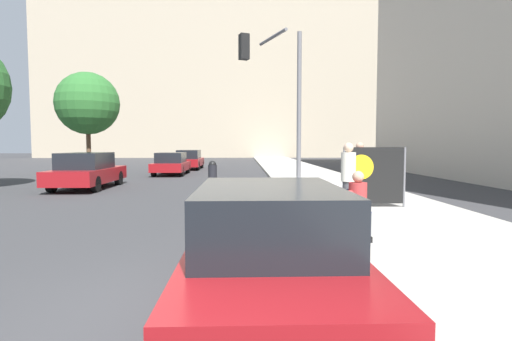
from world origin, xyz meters
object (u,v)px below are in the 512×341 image
seated_protester (358,201)px  street_tree_midblock (88,104)px  jogger_on_sidewalk (348,179)px  protest_banner (374,175)px  car_on_road_midblock (171,164)px  motorcycle_on_road (213,185)px  car_on_road_distant (189,160)px  parked_car_curbside (268,248)px  car_on_road_nearest (87,171)px  pedestrian_behind (359,171)px  traffic_light_pole (279,85)px

seated_protester → street_tree_midblock: bearing=112.3°
seated_protester → jogger_on_sidewalk: 1.96m
seated_protester → protest_banner: (1.43, 3.42, 0.21)m
car_on_road_midblock → motorcycle_on_road: car_on_road_midblock is taller
car_on_road_midblock → car_on_road_distant: car_on_road_distant is taller
seated_protester → street_tree_midblock: size_ratio=0.19×
seated_protester → motorcycle_on_road: size_ratio=0.57×
protest_banner → parked_car_curbside: size_ratio=0.40×
car_on_road_distant → seated_protester: bearing=-74.7°
car_on_road_midblock → car_on_road_distant: size_ratio=0.95×
jogger_on_sidewalk → motorcycle_on_road: bearing=-46.7°
jogger_on_sidewalk → car_on_road_nearest: 11.82m
seated_protester → pedestrian_behind: pedestrian_behind is taller
jogger_on_sidewalk → parked_car_curbside: bearing=65.1°
seated_protester → protest_banner: size_ratio=0.71×
pedestrian_behind → street_tree_midblock: (-13.35, 14.20, 3.40)m
protest_banner → car_on_road_midblock: bearing=120.2°
pedestrian_behind → parked_car_curbside: size_ratio=0.42×
seated_protester → car_on_road_nearest: car_on_road_nearest is taller
jogger_on_sidewalk → protest_banner: size_ratio=1.02×
parked_car_curbside → car_on_road_nearest: bearing=118.5°
jogger_on_sidewalk → seated_protester: bearing=79.8°
car_on_road_distant → street_tree_midblock: street_tree_midblock is taller
protest_banner → traffic_light_pole: size_ratio=0.30×
car_on_road_midblock → street_tree_midblock: 6.90m
traffic_light_pole → parked_car_curbside: 10.27m
pedestrian_behind → protest_banner: (0.10, -1.01, -0.04)m
seated_protester → jogger_on_sidewalk: jogger_on_sidewalk is taller
street_tree_midblock → jogger_on_sidewalk: bearing=-53.6°
jogger_on_sidewalk → pedestrian_behind: bearing=-112.4°
parked_car_curbside → car_on_road_nearest: size_ratio=0.93×
seated_protester → street_tree_midblock: street_tree_midblock is taller
protest_banner → car_on_road_distant: 20.47m
seated_protester → protest_banner: 3.72m
seated_protester → motorcycle_on_road: (-3.11, 5.48, -0.23)m
motorcycle_on_road → traffic_light_pole: bearing=29.6°
protest_banner → street_tree_midblock: bearing=131.5°
jogger_on_sidewalk → parked_car_curbside: size_ratio=0.41×
jogger_on_sidewalk → car_on_road_distant: bearing=-73.2°
seated_protester → traffic_light_pole: bearing=86.8°
seated_protester → car_on_road_midblock: bearing=100.4°
jogger_on_sidewalk → traffic_light_pole: size_ratio=0.31×
pedestrian_behind → street_tree_midblock: 19.79m
traffic_light_pole → car_on_road_nearest: bearing=160.1°
parked_car_curbside → traffic_light_pole: bearing=84.1°
car_on_road_nearest → traffic_light_pole: bearing=-19.9°
parked_car_curbside → car_on_road_distant: (-4.27, 25.39, 0.01)m
car_on_road_midblock → seated_protester: bearing=-69.1°
parked_car_curbside → protest_banner: bearing=62.7°
car_on_road_nearest → car_on_road_distant: car_on_road_nearest is taller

